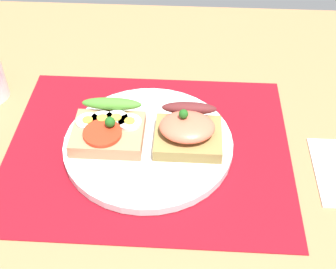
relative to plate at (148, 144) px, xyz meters
The scene contains 5 objects.
ground_plane 2.59cm from the plate, ahead, with size 120.00×90.00×3.20cm, color #A47147.
placemat 0.84cm from the plate, ahead, with size 43.20×34.79×0.30cm, color maroon.
plate is the anchor object (origin of this frame).
sandwich_egg_tomato 6.49cm from the plate, behind, with size 10.59×10.09×4.37cm.
sandwich_salmon 6.54cm from the plate, ahead, with size 9.98×9.85×5.85cm.
Camera 1 is at (5.80, -48.12, 49.86)cm, focal length 48.22 mm.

